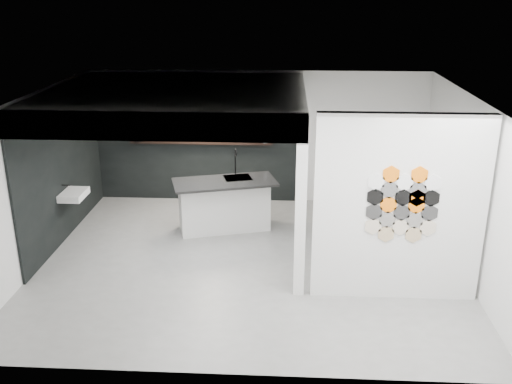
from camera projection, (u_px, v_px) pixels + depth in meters
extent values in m
cube|color=slate|center=(249.00, 262.00, 9.69)|extent=(7.00, 6.00, 0.01)
cube|color=silver|center=(399.00, 209.00, 8.15)|extent=(2.45, 0.15, 2.80)
cube|color=black|center=(198.00, 147.00, 12.14)|extent=(4.40, 0.04, 2.35)
cube|color=black|center=(63.00, 174.00, 10.41)|extent=(0.04, 4.00, 2.35)
cube|color=silver|center=(177.00, 100.00, 9.83)|extent=(4.40, 4.00, 0.40)
cube|color=silver|center=(300.00, 222.00, 8.31)|extent=(0.16, 0.16, 2.35)
cube|color=silver|center=(152.00, 126.00, 8.02)|extent=(4.40, 0.16, 0.40)
cube|color=silver|center=(74.00, 195.00, 10.32)|extent=(0.40, 0.60, 0.12)
cube|color=black|center=(201.00, 143.00, 12.00)|extent=(3.00, 0.15, 0.04)
cube|color=silver|center=(224.00, 206.00, 10.83)|extent=(1.78, 1.05, 0.96)
cube|color=black|center=(224.00, 182.00, 10.57)|extent=(2.05, 1.33, 0.04)
cube|color=black|center=(238.00, 178.00, 10.76)|extent=(0.60, 0.55, 0.02)
cylinder|color=black|center=(235.00, 163.00, 10.89)|extent=(0.03, 0.03, 0.45)
torus|color=black|center=(236.00, 153.00, 10.75)|extent=(0.06, 0.16, 0.16)
cylinder|color=black|center=(138.00, 137.00, 12.03)|extent=(0.24, 0.24, 0.19)
ellipsoid|color=black|center=(261.00, 139.00, 11.90)|extent=(0.25, 0.25, 0.17)
cylinder|color=gray|center=(265.00, 141.00, 11.90)|extent=(0.16, 0.16, 0.09)
cylinder|color=gray|center=(265.00, 139.00, 11.89)|extent=(0.11, 0.11, 0.14)
cylinder|color=black|center=(175.00, 138.00, 11.99)|extent=(0.06, 0.06, 0.16)
cylinder|color=black|center=(174.00, 139.00, 12.00)|extent=(0.09, 0.09, 0.10)
cylinder|color=beige|center=(373.00, 226.00, 8.17)|extent=(0.26, 0.02, 0.26)
cylinder|color=#2D2D2D|center=(374.00, 212.00, 8.10)|extent=(0.26, 0.02, 0.26)
cylinder|color=black|center=(375.00, 197.00, 8.02)|extent=(0.26, 0.02, 0.26)
cylinder|color=white|center=(376.00, 182.00, 7.94)|extent=(0.26, 0.02, 0.26)
cylinder|color=tan|center=(386.00, 234.00, 8.20)|extent=(0.26, 0.02, 0.26)
cylinder|color=#66635E|center=(387.00, 219.00, 8.13)|extent=(0.26, 0.02, 0.26)
cylinder|color=orange|center=(388.00, 205.00, 8.05)|extent=(0.26, 0.02, 0.26)
cylinder|color=black|center=(390.00, 190.00, 7.97)|extent=(0.26, 0.02, 0.26)
cylinder|color=orange|center=(391.00, 174.00, 7.89)|extent=(0.26, 0.02, 0.26)
cylinder|color=beige|center=(400.00, 227.00, 8.15)|extent=(0.26, 0.02, 0.26)
cylinder|color=#2D2D2D|center=(402.00, 212.00, 8.08)|extent=(0.26, 0.02, 0.26)
cylinder|color=black|center=(403.00, 198.00, 8.00)|extent=(0.26, 0.02, 0.26)
cylinder|color=white|center=(405.00, 182.00, 7.92)|extent=(0.26, 0.02, 0.26)
cylinder|color=tan|center=(413.00, 234.00, 8.18)|extent=(0.26, 0.02, 0.26)
cylinder|color=#66635E|center=(415.00, 220.00, 8.10)|extent=(0.26, 0.02, 0.26)
cylinder|color=orange|center=(416.00, 205.00, 8.03)|extent=(0.26, 0.02, 0.26)
cylinder|color=black|center=(418.00, 190.00, 7.95)|extent=(0.26, 0.02, 0.26)
cylinder|color=orange|center=(420.00, 175.00, 7.87)|extent=(0.26, 0.02, 0.26)
cylinder|color=beige|center=(428.00, 228.00, 8.13)|extent=(0.26, 0.02, 0.26)
cylinder|color=#2D2D2D|center=(430.00, 213.00, 8.06)|extent=(0.26, 0.02, 0.26)
cylinder|color=black|center=(431.00, 198.00, 7.98)|extent=(0.26, 0.02, 0.26)
cylinder|color=white|center=(433.00, 183.00, 7.90)|extent=(0.26, 0.02, 0.26)
cylinder|color=orange|center=(417.00, 198.00, 7.99)|extent=(0.26, 0.02, 0.26)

